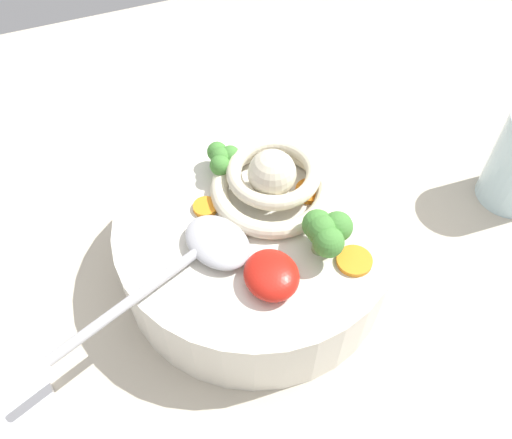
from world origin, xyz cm
name	(u,v)px	position (x,y,z in cm)	size (l,w,h in cm)	color
table_slab	(307,295)	(0.00, 0.00, 1.41)	(104.19, 104.19, 2.81)	#BCB29E
soup_bowl	(256,243)	(3.93, 3.54, 6.43)	(23.94, 23.94, 7.00)	silver
noodle_pile	(272,181)	(6.23, 1.15, 11.26)	(11.55, 11.32, 4.64)	beige
soup_spoon	(204,252)	(1.86, 8.73, 10.61)	(9.53, 17.24, 1.60)	#B7B7BC
chili_sauce_dollop	(271,275)	(-2.16, 4.73, 10.85)	(4.61, 4.15, 2.08)	red
broccoli_floret_rear	(222,158)	(10.11, 4.27, 11.56)	(3.53, 3.04, 2.79)	#7A9E60
broccoli_floret_beside_noodles	(325,230)	(-0.74, -0.29, 12.17)	(4.75, 4.09, 3.76)	#7A9E60
carrot_slice_beside_chili	(354,261)	(-2.89, -2.01, 10.02)	(2.82, 2.82, 0.43)	orange
carrot_slice_center	(311,191)	(4.88, -1.92, 10.07)	(2.68, 2.68, 0.51)	orange
carrot_slice_left	(205,207)	(6.59, 7.08, 10.03)	(2.10, 2.10, 0.44)	orange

